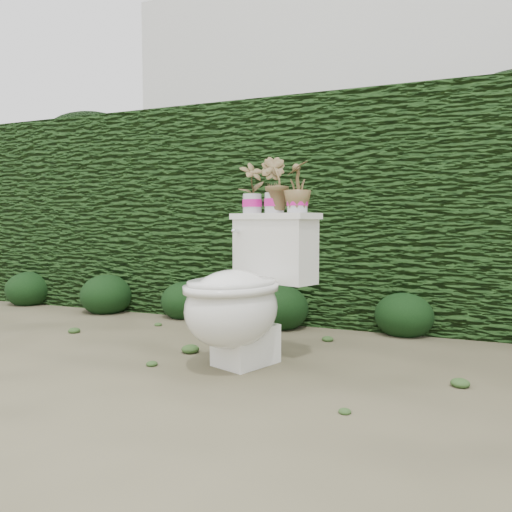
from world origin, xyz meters
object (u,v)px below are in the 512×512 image
at_px(potted_plant_right, 297,188).
at_px(potted_plant_center, 274,186).
at_px(potted_plant_left, 252,189).
at_px(toilet, 243,296).

bearing_deg(potted_plant_right, potted_plant_center, -132.44).
height_order(potted_plant_center, potted_plant_right, potted_plant_center).
xyz_separation_m(potted_plant_center, potted_plant_right, (0.15, -0.06, -0.02)).
bearing_deg(potted_plant_left, potted_plant_right, -67.56).
distance_m(toilet, potted_plant_right, 0.62).
relative_size(toilet, potted_plant_left, 2.91).
relative_size(toilet, potted_plant_right, 3.15).
height_order(potted_plant_left, potted_plant_center, potted_plant_center).
bearing_deg(potted_plant_center, toilet, 83.41).
xyz_separation_m(toilet, potted_plant_center, (0.08, 0.22, 0.57)).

